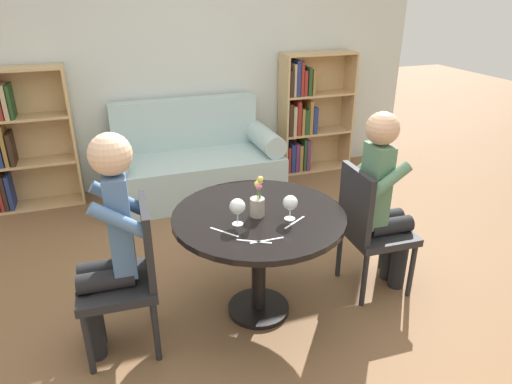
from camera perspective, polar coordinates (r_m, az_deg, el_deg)
name	(u,v)px	position (r m, az deg, el deg)	size (l,w,h in m)	color
ground_plane	(259,310)	(3.10, 0.32, -14.49)	(16.00, 16.00, 0.00)	brown
back_wall	(178,52)	(4.76, -9.78, 16.88)	(5.20, 0.05, 2.70)	silver
round_table	(259,232)	(2.77, 0.34, -4.98)	(1.04, 1.04, 0.71)	black
couch	(193,165)	(4.61, -7.91, 3.37)	(1.69, 0.80, 0.92)	#A8C1C1
bookshelf_left	(15,138)	(4.73, -27.88, 5.97)	(0.81, 0.28, 1.31)	tan
bookshelf_right	(306,116)	(5.16, 6.29, 9.48)	(0.81, 0.28, 1.31)	tan
chair_left	(129,272)	(2.67, -15.58, -9.63)	(0.44, 0.44, 0.90)	#232326
chair_right	(369,225)	(3.13, 13.96, -4.06)	(0.44, 0.44, 0.90)	#232326
person_left	(108,241)	(2.57, -17.97, -5.86)	(0.43, 0.35, 1.30)	black
person_right	(384,199)	(3.09, 15.71, -0.85)	(0.43, 0.35, 1.26)	black
wine_glass_left	(237,207)	(2.55, -2.34, -1.92)	(0.09, 0.09, 0.16)	white
wine_glass_right	(290,203)	(2.62, 4.31, -1.44)	(0.09, 0.09, 0.15)	white
flower_vase	(258,203)	(2.65, 0.21, -1.33)	(0.09, 0.09, 0.25)	#9E9384
knife_left_setting	(295,222)	(2.62, 4.86, -3.80)	(0.17, 0.11, 0.00)	silver
fork_left_setting	(254,241)	(2.43, -0.23, -6.19)	(0.17, 0.10, 0.00)	silver
knife_right_setting	(267,240)	(2.44, 1.37, -6.06)	(0.19, 0.01, 0.00)	silver
fork_right_setting	(224,232)	(2.52, -4.01, -5.02)	(0.13, 0.16, 0.00)	silver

